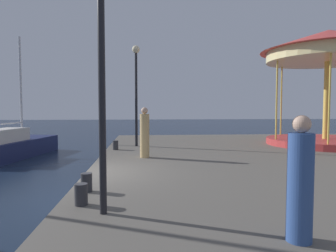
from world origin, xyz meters
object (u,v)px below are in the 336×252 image
at_px(lamp_post_near_edge, 101,43).
at_px(person_by_the_water, 145,134).
at_px(carousel, 328,59).
at_px(bollard_north, 81,194).
at_px(lamp_post_mid_promenade, 136,79).
at_px(bollard_south, 86,182).
at_px(person_near_carousel, 300,183).
at_px(sailboat_navy, 13,146).
at_px(bollard_center, 115,145).

bearing_deg(lamp_post_near_edge, person_by_the_water, 82.81).
bearing_deg(carousel, bollard_north, -140.14).
xyz_separation_m(lamp_post_mid_promenade, bollard_south, (-0.90, -7.76, -2.98)).
bearing_deg(person_near_carousel, carousel, 56.27).
bearing_deg(lamp_post_near_edge, lamp_post_mid_promenade, 87.75).
bearing_deg(sailboat_navy, lamp_post_near_edge, -61.25).
relative_size(sailboat_navy, lamp_post_mid_promenade, 1.37).
distance_m(carousel, bollard_center, 10.89).
bearing_deg(bollard_north, person_by_the_water, 77.25).
relative_size(lamp_post_near_edge, bollard_north, 10.49).
distance_m(sailboat_navy, person_by_the_water, 8.78).
relative_size(lamp_post_mid_promenade, bollard_north, 11.79).
height_order(carousel, person_near_carousel, carousel).
bearing_deg(bollard_south, lamp_post_mid_promenade, 83.37).
xyz_separation_m(lamp_post_near_edge, person_by_the_water, (0.73, 5.81, -2.02)).
distance_m(bollard_south, bollard_center, 6.56).
bearing_deg(carousel, lamp_post_near_edge, -137.16).
height_order(lamp_post_near_edge, bollard_center, lamp_post_near_edge).
bearing_deg(person_near_carousel, bollard_north, 151.13).
relative_size(lamp_post_near_edge, bollard_south, 10.49).
bearing_deg(bollard_center, carousel, 5.23).
distance_m(sailboat_navy, carousel, 16.47).
bearing_deg(bollard_center, bollard_north, -89.63).
distance_m(lamp_post_near_edge, bollard_center, 8.42).
bearing_deg(person_by_the_water, bollard_north, -102.75).
bearing_deg(person_by_the_water, bollard_south, -106.12).
relative_size(carousel, bollard_south, 15.81).
relative_size(lamp_post_mid_promenade, person_by_the_water, 2.58).
height_order(carousel, bollard_south, carousel).
distance_m(carousel, person_by_the_water, 9.94).
relative_size(sailboat_navy, bollard_center, 16.15).
bearing_deg(lamp_post_near_edge, person_near_carousel, -25.08).
xyz_separation_m(sailboat_navy, bollard_center, (5.61, -3.21, 0.38)).
height_order(sailboat_navy, bollard_center, sailboat_navy).
bearing_deg(bollard_center, sailboat_navy, 150.20).
bearing_deg(bollard_north, lamp_post_near_edge, -46.23).
xyz_separation_m(bollard_center, person_near_carousel, (3.30, -9.26, 0.60)).
bearing_deg(bollard_north, carousel, 39.86).
distance_m(lamp_post_near_edge, bollard_north, 2.76).
distance_m(lamp_post_mid_promenade, person_by_the_water, 4.10).
bearing_deg(bollard_north, bollard_center, 90.37).
bearing_deg(bollard_north, lamp_post_mid_promenade, 84.53).
bearing_deg(sailboat_navy, bollard_center, -29.80).
xyz_separation_m(bollard_south, person_by_the_water, (1.27, 4.41, 0.66)).
relative_size(bollard_south, bollard_center, 1.00).
bearing_deg(person_near_carousel, lamp_post_mid_promenade, 103.02).
bearing_deg(person_near_carousel, sailboat_navy, 125.54).
bearing_deg(carousel, bollard_center, -174.77).
xyz_separation_m(bollard_north, person_by_the_water, (1.20, 5.32, 0.66)).
xyz_separation_m(carousel, bollard_south, (-10.12, -7.48, -3.97)).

